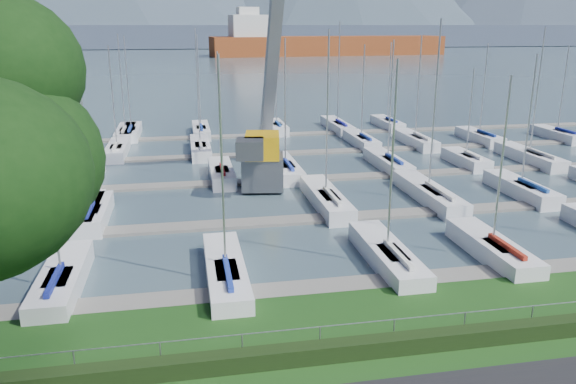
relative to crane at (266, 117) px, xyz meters
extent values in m
cube|color=#435762|center=(-0.64, 234.97, -5.73)|extent=(800.00, 540.00, 0.20)
cube|color=black|center=(-0.64, -25.43, -4.98)|extent=(80.00, 0.70, 0.70)
cylinder|color=gray|center=(-0.64, -25.03, -4.13)|extent=(80.00, 0.04, 0.04)
cube|color=#455066|center=(-0.64, 304.97, 0.67)|extent=(900.00, 80.00, 12.00)
cube|color=slate|center=(-0.64, -19.03, -5.55)|extent=(90.00, 1.60, 0.25)
cube|color=slate|center=(-0.64, -9.03, -5.55)|extent=(90.00, 1.60, 0.25)
cube|color=slate|center=(-0.64, 0.97, -5.55)|extent=(90.00, 1.60, 0.25)
cube|color=gray|center=(-0.64, 10.97, -5.55)|extent=(90.00, 1.60, 0.25)
cube|color=gray|center=(-0.64, 20.97, -5.55)|extent=(90.00, 1.60, 0.25)
cube|color=slate|center=(-0.46, -1.23, -4.13)|extent=(3.67, 3.67, 2.60)
cube|color=#EAAA0D|center=(-0.46, -1.23, -2.03)|extent=(3.11, 3.77, 1.80)
cube|color=slate|center=(1.34, 3.27, 6.97)|extent=(1.18, 11.23, 19.89)
cube|color=#505357|center=(-1.66, -3.23, -1.83)|extent=(2.32, 2.49, 1.40)
cube|color=brown|center=(56.12, 195.44, -2.83)|extent=(100.95, 25.70, 10.00)
cube|color=silver|center=(21.28, 192.73, 4.67)|extent=(15.05, 15.05, 12.00)
cube|color=silver|center=(21.28, 192.73, 11.67)|extent=(8.60, 8.60, 4.00)
camera|label=1|loc=(-6.35, -43.53, 6.95)|focal=35.00mm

